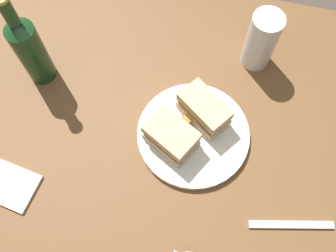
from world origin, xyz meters
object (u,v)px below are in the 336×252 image
plate (193,136)px  sandwich_half_right (171,136)px  sandwich_half_left (204,110)px  cider_bottle (29,48)px  fork (291,225)px  pint_glass (260,43)px  napkin (11,186)px

plate → sandwich_half_right: (0.04, 0.03, 0.04)m
sandwich_half_left → cider_bottle: (0.41, -0.03, 0.06)m
cider_bottle → fork: bearing=160.4°
sandwich_half_right → fork: sandwich_half_right is taller
plate → sandwich_half_left: 0.07m
plate → sandwich_half_left: sandwich_half_left is taller
plate → pint_glass: pint_glass is taller
sandwich_half_left → pint_glass: 0.22m
pint_glass → cider_bottle: cider_bottle is taller
sandwich_half_right → cider_bottle: bearing=-17.2°
cider_bottle → napkin: (-0.03, 0.29, -0.11)m
sandwich_half_right → fork: (-0.29, 0.12, -0.05)m
cider_bottle → pint_glass: bearing=-162.2°
sandwich_half_right → pint_glass: bearing=-119.4°
pint_glass → fork: pint_glass is taller
pint_glass → napkin: bearing=43.5°
pint_glass → napkin: size_ratio=1.46×
cider_bottle → napkin: size_ratio=2.51×
sandwich_half_right → cider_bottle: 0.37m
sandwich_half_left → pint_glass: size_ratio=0.83×
sandwich_half_right → cider_bottle: (0.35, -0.11, 0.06)m
plate → cider_bottle: (0.40, -0.08, 0.10)m
plate → fork: bearing=148.8°
sandwich_half_right → napkin: bearing=29.1°
napkin → cider_bottle: bearing=-83.6°
plate → sandwich_half_right: size_ratio=1.97×
napkin → fork: bearing=-174.5°
sandwich_half_left → plate: bearing=76.4°
plate → sandwich_half_right: bearing=32.2°
sandwich_half_left → fork: (-0.23, 0.20, -0.05)m
sandwich_half_left → pint_glass: pint_glass is taller
sandwich_half_left → cider_bottle: size_ratio=0.48×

